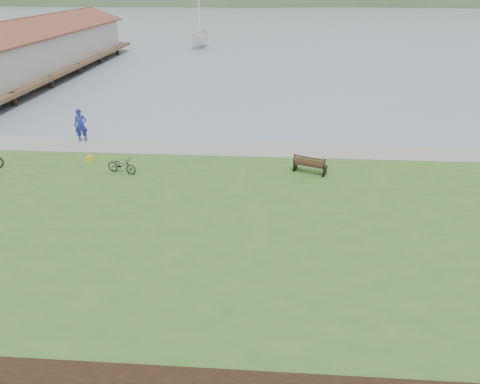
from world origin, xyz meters
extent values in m
plane|color=slate|center=(0.00, 0.00, 0.00)|extent=(600.00, 600.00, 0.00)
cube|color=#325D20|center=(0.00, -2.00, 0.20)|extent=(34.00, 20.00, 0.40)
cube|color=gray|center=(0.00, 6.90, 0.42)|extent=(34.00, 2.20, 0.03)
cube|color=#4C3826|center=(-20.00, 26.00, 0.85)|extent=(8.00, 36.00, 0.30)
cube|color=#B2ADA3|center=(-20.00, 28.00, 2.50)|extent=(6.40, 28.00, 3.00)
cube|color=#302012|center=(4.71, 4.03, 0.82)|extent=(1.57, 1.05, 0.05)
cube|color=#302012|center=(4.61, 3.77, 1.10)|extent=(1.43, 0.70, 0.46)
cube|color=black|center=(4.04, 4.30, 0.60)|extent=(0.25, 0.49, 0.41)
cube|color=black|center=(5.38, 3.75, 0.60)|extent=(0.25, 0.49, 0.41)
imported|color=navy|center=(-7.69, 7.50, 1.49)|extent=(0.93, 0.78, 2.18)
imported|color=black|center=(-4.13, 3.38, 0.80)|extent=(0.94, 1.60, 0.79)
imported|color=silver|center=(-7.01, 46.69, 0.00)|extent=(10.09, 10.27, 25.99)
cube|color=yellow|center=(-6.21, 4.69, 0.54)|extent=(0.24, 0.30, 0.28)
camera|label=1|loc=(2.67, -14.65, 8.65)|focal=32.00mm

